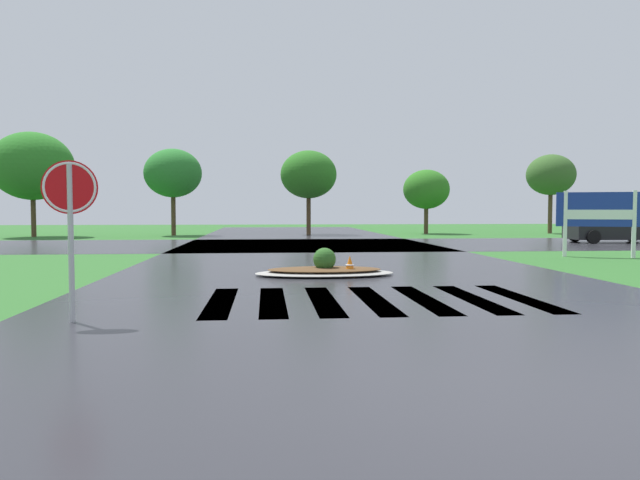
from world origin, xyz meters
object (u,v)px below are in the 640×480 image
stop_sign (70,203)px  median_island (325,270)px  car_white_sedan (612,230)px  traffic_cone (350,267)px  estate_billboard (599,213)px

stop_sign → median_island: stop_sign is taller
car_white_sedan → traffic_cone: 20.06m
estate_billboard → traffic_cone: 10.54m
stop_sign → median_island: (4.18, 5.71, -1.57)m
estate_billboard → traffic_cone: size_ratio=5.05×
median_island → car_white_sedan: car_white_sedan is taller
stop_sign → car_white_sedan: stop_sign is taller
stop_sign → car_white_sedan: bearing=34.8°
median_island → traffic_cone: (0.59, -0.26, 0.10)m
estate_billboard → traffic_cone: (-9.20, -4.98, -1.27)m
median_island → estate_billboard: bearing=25.7°
stop_sign → estate_billboard: (13.97, 10.42, -0.20)m
traffic_cone → car_white_sedan: bearing=42.2°
median_island → car_white_sedan: bearing=40.6°
estate_billboard → traffic_cone: bearing=50.7°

